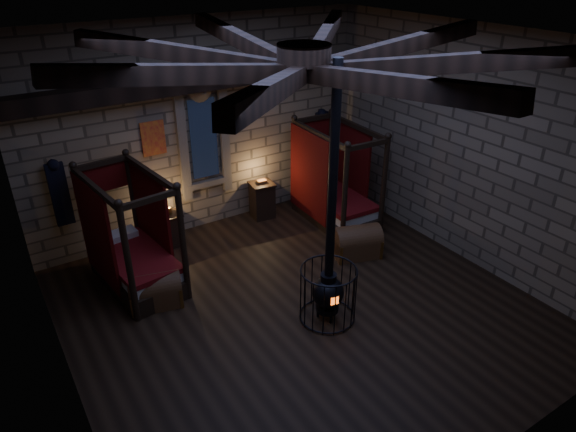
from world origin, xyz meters
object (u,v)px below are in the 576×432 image
bed_left (134,257)px  stove (328,288)px  bed_right (333,198)px  trunk_left (155,291)px  trunk_right (357,242)px

bed_left → stove: bearing=-56.4°
stove → bed_right: bearing=62.8°
bed_left → trunk_left: (0.05, -0.82, -0.23)m
bed_left → bed_right: bearing=-6.5°
trunk_left → stove: stove is taller
bed_left → bed_right: bed_right is taller
bed_left → trunk_right: bed_left is taller
trunk_right → stove: 2.02m
trunk_left → bed_right: bearing=24.8°
stove → trunk_left: bearing=151.7°
bed_right → trunk_left: (-4.27, -0.82, -0.24)m
bed_right → trunk_left: bed_right is taller
trunk_right → stove: stove is taller
bed_left → trunk_right: (3.81, -1.42, -0.22)m
trunk_left → stove: (2.17, -1.81, 0.31)m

